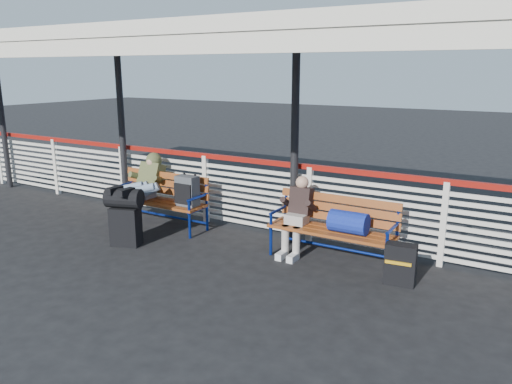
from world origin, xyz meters
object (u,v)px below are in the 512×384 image
Objects in this scene: bench_right at (340,222)px; traveler_man at (139,187)px; luggage_stack at (125,214)px; bench_left at (170,193)px; companion_person at (297,215)px; suitcase_side at (400,264)px.

traveler_man reaches higher than bench_right.
bench_right is (3.08, 1.04, 0.09)m from luggage_stack.
luggage_stack is at bearing -92.12° from bench_left.
luggage_stack is 0.79× the size of companion_person.
traveler_man reaches higher than luggage_stack.
suitcase_side is at bearing 0.53° from traveler_man.
traveler_man is (-0.35, 0.69, 0.24)m from luggage_stack.
traveler_man reaches higher than bench_left.
companion_person is (-0.66, -0.02, 0.02)m from bench_right.
suitcase_side is at bearing -4.30° from bench_left.
luggage_stack is 3.26m from bench_right.
bench_left is 2.39m from companion_person.
bench_left is at bearing 41.61° from traveler_man.
bench_right reaches higher than luggage_stack.
traveler_man is 2.80m from companion_person.
bench_left reaches higher than bench_right.
traveler_man is at bearing -173.05° from companion_person.
companion_person is 2.15× the size of suitcase_side.
bench_left is 1.00× the size of bench_right.
bench_right is at bearing 1.38° from companion_person.
traveler_man is at bearing 97.43° from luggage_stack.
luggage_stack is at bearing -161.36° from bench_right.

